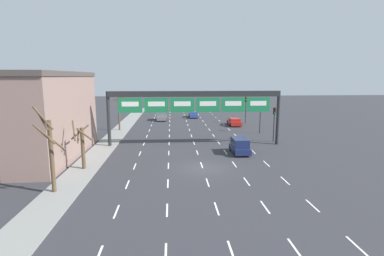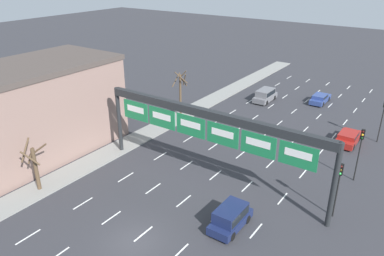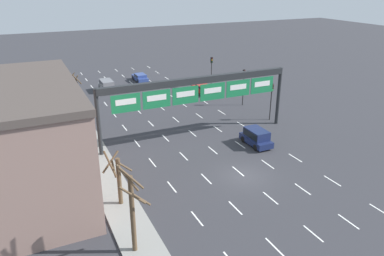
% 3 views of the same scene
% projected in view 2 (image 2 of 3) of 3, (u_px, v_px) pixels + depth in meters
% --- Properties ---
extents(ground_plane, '(220.00, 220.00, 0.00)m').
position_uv_depth(ground_plane, '(134.00, 242.00, 26.49)').
color(ground_plane, '#333338').
extents(sidewalk_left, '(2.80, 110.00, 0.15)m').
position_uv_depth(sidewalk_left, '(38.00, 190.00, 32.37)').
color(sidewalk_left, gray).
rests_on(sidewalk_left, ground_plane).
extents(lane_dashes, '(13.32, 67.00, 0.01)m').
position_uv_depth(lane_dashes, '(229.00, 164.00, 36.62)').
color(lane_dashes, white).
rests_on(lane_dashes, ground_plane).
extents(sign_gantry, '(21.80, 0.70, 6.94)m').
position_uv_depth(sign_gantry, '(208.00, 123.00, 31.32)').
color(sign_gantry, '#232628').
rests_on(sign_gantry, ground_plane).
extents(building_near, '(9.24, 16.50, 9.22)m').
position_uv_depth(building_near, '(37.00, 109.00, 37.67)').
color(building_near, gray).
rests_on(building_near, ground_plane).
extents(car_red, '(1.96, 4.46, 1.34)m').
position_uv_depth(car_red, '(348.00, 137.00, 40.60)').
color(car_red, maroon).
rests_on(car_red, ground_plane).
extents(suv_navy, '(1.84, 3.94, 1.78)m').
position_uv_depth(suv_navy, '(231.00, 216.00, 27.54)').
color(suv_navy, '#19234C').
rests_on(suv_navy, ground_plane).
extents(car_blue, '(1.81, 4.41, 1.27)m').
position_uv_depth(car_blue, '(320.00, 98.00, 52.47)').
color(car_blue, navy).
rests_on(car_blue, ground_plane).
extents(suv_grey, '(1.91, 4.41, 1.76)m').
position_uv_depth(suv_grey, '(265.00, 95.00, 52.97)').
color(suv_grey, slate).
rests_on(suv_grey, ground_plane).
extents(traffic_light_near_gantry, '(0.30, 0.35, 5.04)m').
position_uv_depth(traffic_light_near_gantry, '(361.00, 145.00, 32.51)').
color(traffic_light_near_gantry, black).
rests_on(traffic_light_near_gantry, ground_plane).
extents(traffic_light_mid_block, '(0.30, 0.35, 4.98)m').
position_uv_depth(traffic_light_mid_block, '(383.00, 112.00, 39.80)').
color(traffic_light_mid_block, black).
rests_on(traffic_light_mid_block, ground_plane).
extents(traffic_light_far_end, '(0.30, 0.35, 4.65)m').
position_uv_depth(traffic_light_far_end, '(339.00, 180.00, 27.80)').
color(traffic_light_far_end, black).
rests_on(traffic_light_far_end, ground_plane).
extents(tree_bare_closest, '(1.98, 2.01, 5.96)m').
position_uv_depth(tree_bare_closest, '(181.00, 91.00, 46.79)').
color(tree_bare_closest, brown).
rests_on(tree_bare_closest, sidewalk_left).
extents(tree_bare_second, '(2.24, 2.25, 4.57)m').
position_uv_depth(tree_bare_second, '(35.00, 165.00, 31.51)').
color(tree_bare_second, brown).
rests_on(tree_bare_second, sidewalk_left).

